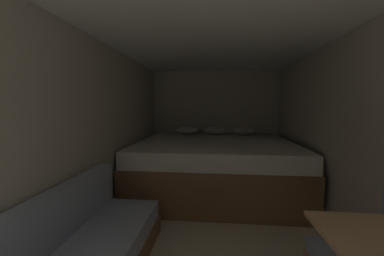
% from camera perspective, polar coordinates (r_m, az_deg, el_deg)
% --- Properties ---
extents(ground_plane, '(6.79, 6.79, 0.00)m').
position_cam_1_polar(ground_plane, '(2.72, 5.72, -25.34)').
color(ground_plane, beige).
extents(wall_back, '(2.69, 0.05, 2.12)m').
position_cam_1_polar(wall_back, '(4.76, 5.84, 1.54)').
color(wall_back, beige).
rests_on(wall_back, ground).
extents(wall_left, '(0.05, 4.79, 2.12)m').
position_cam_1_polar(wall_left, '(2.69, -23.40, -2.00)').
color(wall_left, beige).
rests_on(wall_left, ground).
extents(wall_right, '(0.05, 4.79, 2.12)m').
position_cam_1_polar(wall_right, '(2.71, 35.19, -2.52)').
color(wall_right, beige).
rests_on(wall_right, ground).
extents(ceiling_slab, '(2.69, 4.79, 0.05)m').
position_cam_1_polar(ceiling_slab, '(2.45, 6.25, 23.44)').
color(ceiling_slab, white).
rests_on(ceiling_slab, wall_left).
extents(bed, '(2.47, 2.08, 0.99)m').
position_cam_1_polar(bed, '(3.78, 5.78, -9.41)').
color(bed, brown).
rests_on(bed, ground).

